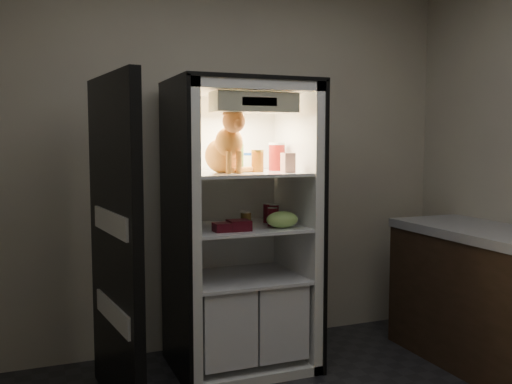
% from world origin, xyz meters
% --- Properties ---
extents(room_shell, '(3.60, 3.60, 3.60)m').
position_xyz_m(room_shell, '(0.00, 0.00, 1.62)').
color(room_shell, white).
rests_on(room_shell, floor).
extents(refrigerator, '(0.90, 0.72, 1.88)m').
position_xyz_m(refrigerator, '(0.00, 1.38, 0.79)').
color(refrigerator, white).
rests_on(refrigerator, floor).
extents(fridge_door, '(0.17, 0.87, 1.85)m').
position_xyz_m(fridge_door, '(-0.84, 1.08, 0.91)').
color(fridge_door, black).
rests_on(fridge_door, floor).
extents(tabby_cat, '(0.36, 0.41, 0.42)m').
position_xyz_m(tabby_cat, '(-0.12, 1.28, 1.45)').
color(tabby_cat, '#C95F19').
rests_on(tabby_cat, refrigerator).
extents(parmesan_shaker, '(0.07, 0.07, 0.18)m').
position_xyz_m(parmesan_shaker, '(-0.01, 1.35, 1.38)').
color(parmesan_shaker, '#258939').
rests_on(parmesan_shaker, refrigerator).
extents(mayo_tub, '(0.09, 0.09, 0.12)m').
position_xyz_m(mayo_tub, '(0.10, 1.44, 1.35)').
color(mayo_tub, white).
rests_on(mayo_tub, refrigerator).
extents(salsa_jar, '(0.08, 0.08, 0.14)m').
position_xyz_m(salsa_jar, '(0.09, 1.28, 1.36)').
color(salsa_jar, '#98220D').
rests_on(salsa_jar, refrigerator).
extents(pepper_jar, '(0.11, 0.11, 0.19)m').
position_xyz_m(pepper_jar, '(0.28, 1.40, 1.38)').
color(pepper_jar, maroon).
rests_on(pepper_jar, refrigerator).
extents(cream_carton, '(0.07, 0.07, 0.12)m').
position_xyz_m(cream_carton, '(0.25, 1.16, 1.35)').
color(cream_carton, white).
rests_on(cream_carton, refrigerator).
extents(soda_can_a, '(0.07, 0.07, 0.13)m').
position_xyz_m(soda_can_a, '(0.22, 1.40, 1.01)').
color(soda_can_a, black).
rests_on(soda_can_a, refrigerator).
extents(soda_can_b, '(0.07, 0.07, 0.13)m').
position_xyz_m(soda_can_b, '(0.24, 1.37, 1.00)').
color(soda_can_b, black).
rests_on(soda_can_b, refrigerator).
extents(soda_can_c, '(0.06, 0.06, 0.12)m').
position_xyz_m(soda_can_c, '(0.19, 1.26, 1.00)').
color(soda_can_c, black).
rests_on(soda_can_c, refrigerator).
extents(condiment_jar, '(0.07, 0.07, 0.10)m').
position_xyz_m(condiment_jar, '(0.03, 1.32, 0.99)').
color(condiment_jar, '#513C17').
rests_on(condiment_jar, refrigerator).
extents(grape_bag, '(0.21, 0.15, 0.11)m').
position_xyz_m(grape_bag, '(0.21, 1.16, 0.99)').
color(grape_bag, '#83BD58').
rests_on(grape_bag, refrigerator).
extents(berry_box_left, '(0.11, 0.11, 0.05)m').
position_xyz_m(berry_box_left, '(-0.19, 1.15, 0.97)').
color(berry_box_left, '#510D15').
rests_on(berry_box_left, refrigerator).
extents(berry_box_right, '(0.13, 0.13, 0.06)m').
position_xyz_m(berry_box_right, '(-0.08, 1.16, 0.97)').
color(berry_box_right, '#510D15').
rests_on(berry_box_right, refrigerator).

